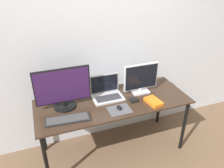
% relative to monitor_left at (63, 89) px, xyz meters
% --- Properties ---
extents(ground_plane, '(12.00, 12.00, 0.00)m').
position_rel_monitor_left_xyz_m(ground_plane, '(0.53, -0.41, -0.95)').
color(ground_plane, brown).
extents(wall_back, '(7.00, 0.05, 2.50)m').
position_rel_monitor_left_xyz_m(wall_back, '(0.53, 0.33, 0.30)').
color(wall_back, silver).
rests_on(wall_back, ground_plane).
extents(desk, '(1.73, 0.67, 0.73)m').
position_rel_monitor_left_xyz_m(desk, '(0.53, -0.07, -0.30)').
color(desk, '#332319').
rests_on(desk, ground_plane).
extents(monitor_left, '(0.58, 0.23, 0.45)m').
position_rel_monitor_left_xyz_m(monitor_left, '(0.00, 0.00, 0.00)').
color(monitor_left, black).
rests_on(monitor_left, desk).
extents(monitor_right, '(0.42, 0.14, 0.36)m').
position_rel_monitor_left_xyz_m(monitor_right, '(0.90, 0.00, -0.04)').
color(monitor_right, silver).
rests_on(monitor_right, desk).
extents(laptop, '(0.35, 0.25, 0.25)m').
position_rel_monitor_left_xyz_m(laptop, '(0.49, 0.05, -0.16)').
color(laptop, '#ADADB2').
rests_on(laptop, desk).
extents(keyboard, '(0.45, 0.18, 0.02)m').
position_rel_monitor_left_xyz_m(keyboard, '(-0.01, -0.24, -0.21)').
color(keyboard, black).
rests_on(keyboard, desk).
extents(mousepad, '(0.24, 0.19, 0.00)m').
position_rel_monitor_left_xyz_m(mousepad, '(0.54, -0.26, -0.22)').
color(mousepad, '#47474C').
rests_on(mousepad, desk).
extents(mouse, '(0.05, 0.07, 0.04)m').
position_rel_monitor_left_xyz_m(mouse, '(0.53, -0.25, -0.20)').
color(mouse, black).
rests_on(mouse, mousepad).
extents(book, '(0.16, 0.22, 0.04)m').
position_rel_monitor_left_xyz_m(book, '(0.94, -0.27, -0.20)').
color(book, orange).
rests_on(book, desk).
extents(power_brick, '(0.08, 0.07, 0.04)m').
position_rel_monitor_left_xyz_m(power_brick, '(0.74, -0.16, -0.20)').
color(power_brick, black).
rests_on(power_brick, desk).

